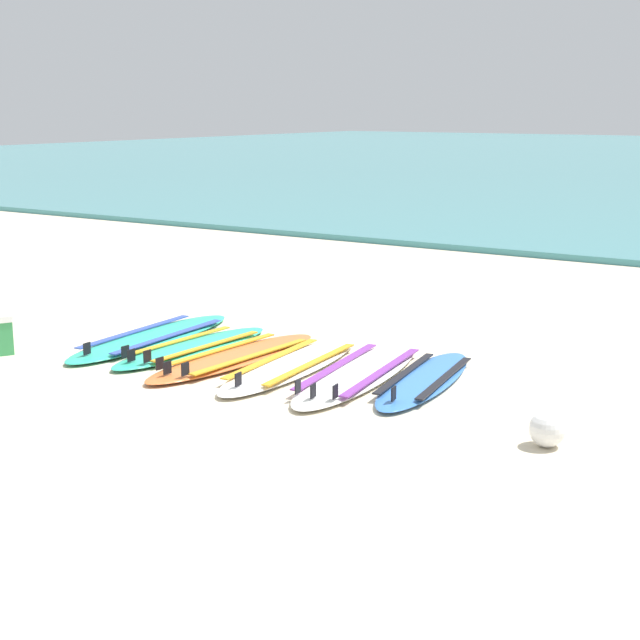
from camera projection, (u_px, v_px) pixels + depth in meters
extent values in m
plane|color=beige|center=(222.00, 370.00, 8.64)|extent=(80.00, 80.00, 0.00)
ellipsoid|color=#2DB793|center=(152.00, 337.00, 9.70)|extent=(0.74, 2.41, 0.07)
cube|color=#334CB2|center=(135.00, 331.00, 9.80)|extent=(0.18, 1.67, 0.01)
cube|color=#334CB2|center=(169.00, 336.00, 9.59)|extent=(0.18, 1.67, 0.01)
cube|color=black|center=(87.00, 348.00, 8.90)|extent=(0.02, 0.09, 0.11)
ellipsoid|color=#2DB793|center=(193.00, 347.00, 9.31)|extent=(0.60, 2.07, 0.07)
cube|color=gold|center=(179.00, 341.00, 9.40)|extent=(0.14, 1.43, 0.01)
cube|color=gold|center=(207.00, 346.00, 9.19)|extent=(0.14, 1.43, 0.01)
cube|color=black|center=(131.00, 355.00, 8.66)|extent=(0.02, 0.09, 0.11)
cube|color=black|center=(125.00, 352.00, 8.78)|extent=(0.02, 0.09, 0.11)
cube|color=black|center=(147.00, 356.00, 8.62)|extent=(0.02, 0.09, 0.11)
ellipsoid|color=orange|center=(235.00, 357.00, 8.94)|extent=(0.68, 2.25, 0.07)
cube|color=gold|center=(219.00, 350.00, 9.05)|extent=(0.17, 1.56, 0.01)
cube|color=gold|center=(251.00, 356.00, 8.82)|extent=(0.17, 1.56, 0.01)
cube|color=black|center=(167.00, 368.00, 8.24)|extent=(0.02, 0.09, 0.11)
cube|color=black|center=(160.00, 364.00, 8.38)|extent=(0.02, 0.09, 0.11)
cube|color=black|center=(185.00, 369.00, 8.20)|extent=(0.02, 0.09, 0.11)
ellipsoid|color=white|center=(291.00, 365.00, 8.67)|extent=(0.76, 2.29, 0.07)
cube|color=gold|center=(272.00, 358.00, 8.76)|extent=(0.22, 1.57, 0.01)
cube|color=gold|center=(311.00, 363.00, 8.57)|extent=(0.22, 1.57, 0.01)
cube|color=black|center=(238.00, 379.00, 7.90)|extent=(0.02, 0.09, 0.11)
ellipsoid|color=silver|center=(359.00, 373.00, 8.42)|extent=(0.93, 2.44, 0.07)
cube|color=purple|center=(337.00, 366.00, 8.50)|extent=(0.32, 1.66, 0.01)
cube|color=purple|center=(382.00, 371.00, 8.32)|extent=(0.32, 1.66, 0.01)
cube|color=black|center=(313.00, 391.00, 7.58)|extent=(0.02, 0.09, 0.11)
cube|color=black|center=(298.00, 386.00, 7.70)|extent=(0.02, 0.09, 0.11)
cube|color=black|center=(335.00, 391.00, 7.56)|extent=(0.02, 0.09, 0.11)
ellipsoid|color=#3875CC|center=(424.00, 380.00, 8.21)|extent=(0.79, 2.03, 0.07)
cube|color=black|center=(405.00, 373.00, 8.27)|extent=(0.28, 1.38, 0.01)
cube|color=black|center=(445.00, 377.00, 8.13)|extent=(0.28, 1.38, 0.01)
cube|color=black|center=(394.00, 394.00, 7.51)|extent=(0.03, 0.09, 0.11)
sphere|color=white|center=(547.00, 429.00, 6.67)|extent=(0.25, 0.25, 0.25)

